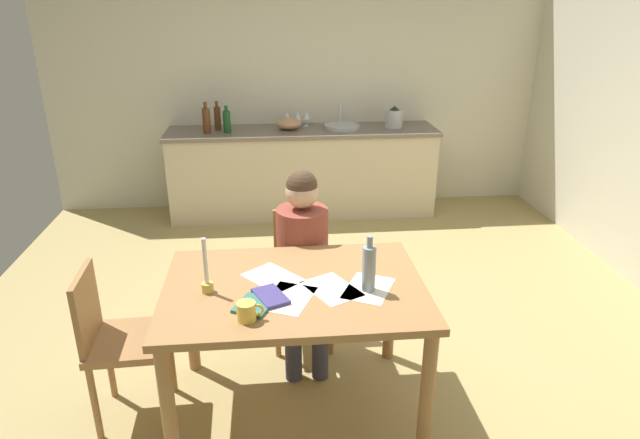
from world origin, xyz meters
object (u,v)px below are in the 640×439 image
Objects in this scene: bottle_oil at (206,120)px; bottle_wine_red at (227,121)px; coffee_mug at (247,311)px; wine_glass_by_kettle at (298,116)px; candlestick at (207,277)px; dining_table at (295,303)px; chair_at_table at (302,271)px; bottle_vinegar at (218,118)px; wine_glass_back_left at (287,116)px; wine_glass_near_sink at (306,116)px; chair_side_empty at (117,338)px; book_magazine at (254,305)px; person_seated at (303,254)px; book_cookery at (270,297)px; sink_unit at (342,126)px; wine_bottle_on_table at (369,268)px; stovetop_kettle at (394,118)px; mixing_bowl at (289,123)px.

bottle_wine_red is (0.20, 0.01, -0.02)m from bottle_oil.
coffee_mug is 3.54m from wine_glass_by_kettle.
candlestick is 0.95× the size of bottle_oil.
dining_table is 1.54× the size of chair_at_table.
wine_glass_back_left is (0.71, 0.10, -0.01)m from bottle_vinegar.
wine_glass_near_sink is (0.53, 3.51, 0.19)m from coffee_mug.
chair_side_empty reaches higher than book_magazine.
person_seated is 7.76× the size of wine_glass_by_kettle.
sink_unit is at bearing 52.75° from book_cookery.
bottle_vinegar reaches higher than wine_bottle_on_table.
coffee_mug is at bearing -104.71° from sink_unit.
coffee_mug is at bearing -25.63° from chair_side_empty.
wine_bottle_on_table is 1.02× the size of bottle_vinegar.
bottle_oil is 2.00× the size of wine_glass_by_kettle.
stovetop_kettle is 1.43× the size of wine_glass_by_kettle.
chair_side_empty is (-0.93, 0.03, -0.17)m from dining_table.
person_seated reaches higher than book_cookery.
book_cookery is at bearing -95.71° from wine_glass_by_kettle.
wine_glass_back_left is (0.02, 2.63, 0.33)m from person_seated.
stovetop_kettle is at bearing 75.25° from wine_bottle_on_table.
wine_glass_near_sink is at bearing 6.43° from bottle_vinegar.
candlestick is at bearing -101.29° from wine_glass_by_kettle.
sink_unit reaches higher than mixing_bowl.
dining_table is 0.74m from chair_at_table.
wine_glass_by_kettle reaches higher than book_cookery.
person_seated is 2.74m from stovetop_kettle.
bottle_oil is at bearing 98.20° from coffee_mug.
chair_side_empty is 3.41× the size of mixing_bowl.
coffee_mug is 3.39m from mixing_bowl.
stovetop_kettle is 1.10m from wine_glass_back_left.
coffee_mug is at bearing -107.13° from chair_at_table.
chair_at_table is 2.40m from mixing_bowl.
wine_glass_near_sink is (0.30, 3.20, 0.34)m from dining_table.
person_seated reaches higher than wine_bottle_on_table.
bottle_wine_red is at bearing -171.64° from mixing_bowl.
person_seated reaches higher than stovetop_kettle.
wine_glass_by_kettle is at bearing 0.00° from wine_glass_back_left.
wine_glass_by_kettle is (0.10, 0.13, 0.05)m from mixing_bowl.
book_magazine is at bearing -98.39° from wine_glass_near_sink.
dining_table is 4.53× the size of wine_bottle_on_table.
wine_glass_back_left is at bearing 71.98° from chair_side_empty.
bottle_vinegar is 0.16m from bottle_wine_red.
bottle_oil is 1.19× the size of mixing_bowl.
wine_glass_back_left reaches higher than mixing_bowl.
coffee_mug is at bearing -97.15° from wine_glass_by_kettle.
wine_glass_by_kettle is at bearing 92.77° from wine_bottle_on_table.
stovetop_kettle is at bearing 92.02° from book_magazine.
bottle_wine_red is at bearing -159.84° from wine_glass_back_left.
person_seated is (-0.00, -0.15, 0.19)m from chair_at_table.
dining_table is 7.28× the size of book_magazine.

